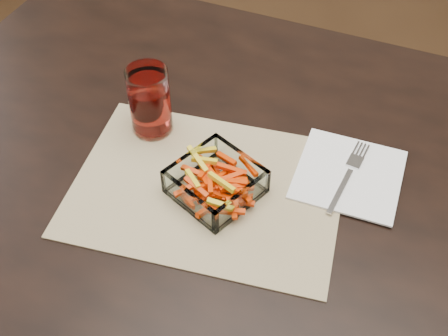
{
  "coord_description": "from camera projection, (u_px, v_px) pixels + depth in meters",
  "views": [
    {
      "loc": [
        0.11,
        -0.64,
        1.48
      ],
      "look_at": [
        -0.14,
        -0.06,
        0.78
      ],
      "focal_mm": 45.0,
      "sensor_mm": 36.0,
      "label": 1
    }
  ],
  "objects": [
    {
      "name": "dining_table",
      "position": [
        306.0,
        211.0,
        1.03
      ],
      "size": [
        1.6,
        0.9,
        0.75
      ],
      "color": "black",
      "rests_on": "ground"
    },
    {
      "name": "placemat",
      "position": [
        207.0,
        188.0,
        0.95
      ],
      "size": [
        0.49,
        0.39,
        0.0
      ],
      "primitive_type": "cube",
      "rotation": [
        0.0,
        0.0,
        0.14
      ],
      "color": "tan",
      "rests_on": "dining_table"
    },
    {
      "name": "glass_bowl",
      "position": [
        216.0,
        183.0,
        0.93
      ],
      "size": [
        0.17,
        0.17,
        0.05
      ],
      "rotation": [
        0.0,
        0.0,
        -0.39
      ],
      "color": "white",
      "rests_on": "placemat"
    },
    {
      "name": "tumbler",
      "position": [
        150.0,
        103.0,
        1.0
      ],
      "size": [
        0.07,
        0.07,
        0.13
      ],
      "color": "white",
      "rests_on": "placemat"
    },
    {
      "name": "napkin",
      "position": [
        349.0,
        174.0,
        0.97
      ],
      "size": [
        0.18,
        0.18,
        0.0
      ],
      "primitive_type": "cube",
      "rotation": [
        0.0,
        0.0,
        0.04
      ],
      "color": "white",
      "rests_on": "placemat"
    },
    {
      "name": "fork",
      "position": [
        349.0,
        174.0,
        0.96
      ],
      "size": [
        0.03,
        0.18,
        0.0
      ],
      "rotation": [
        0.0,
        0.0,
        -0.09
      ],
      "color": "silver",
      "rests_on": "napkin"
    }
  ]
}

